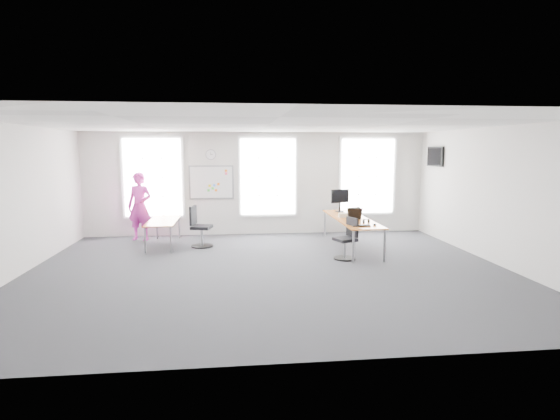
{
  "coord_description": "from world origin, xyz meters",
  "views": [
    {
      "loc": [
        -0.74,
        -8.81,
        2.51
      ],
      "look_at": [
        0.35,
        1.2,
        1.1
      ],
      "focal_mm": 28.0,
      "sensor_mm": 36.0,
      "label": 1
    }
  ],
  "objects": [
    {
      "name": "paper_stack",
      "position": [
        2.14,
        2.09,
        0.81
      ],
      "size": [
        0.31,
        0.24,
        0.1
      ],
      "primitive_type": "cube",
      "rotation": [
        0.0,
        0.0,
        -0.06
      ],
      "color": "beige",
      "rests_on": "desk_right"
    },
    {
      "name": "headphones",
      "position": [
        2.42,
        1.2,
        0.81
      ],
      "size": [
        0.16,
        0.08,
        0.09
      ],
      "rotation": [
        0.0,
        0.0,
        -0.22
      ],
      "color": "black",
      "rests_on": "desk_right"
    },
    {
      "name": "laptop_sleeve",
      "position": [
        2.27,
        1.64,
        0.91
      ],
      "size": [
        0.39,
        0.31,
        0.31
      ],
      "rotation": [
        0.0,
        0.0,
        0.3
      ],
      "color": "black",
      "rests_on": "desk_right"
    },
    {
      "name": "mouse",
      "position": [
        2.5,
        0.79,
        0.79
      ],
      "size": [
        0.09,
        0.13,
        0.05
      ],
      "primitive_type": "ellipsoid",
      "rotation": [
        0.0,
        0.0,
        -0.1
      ],
      "color": "black",
      "rests_on": "desk_right"
    },
    {
      "name": "lens_cap",
      "position": [
        2.34,
        1.11,
        0.77
      ],
      "size": [
        0.06,
        0.06,
        0.01
      ],
      "primitive_type": "cylinder",
      "rotation": [
        0.0,
        0.0,
        0.03
      ],
      "color": "black",
      "rests_on": "desk_right"
    },
    {
      "name": "chair_left",
      "position": [
        -1.61,
        2.43,
        0.47
      ],
      "size": [
        0.58,
        0.58,
        1.06
      ],
      "rotation": [
        0.0,
        0.0,
        1.33
      ],
      "color": "black",
      "rests_on": "ground"
    },
    {
      "name": "window_left",
      "position": [
        -3.0,
        3.97,
        1.7
      ],
      "size": [
        1.6,
        0.06,
        2.2
      ],
      "primitive_type": "cube",
      "color": "silver",
      "rests_on": "wall_back"
    },
    {
      "name": "wall_back",
      "position": [
        0.0,
        4.0,
        1.5
      ],
      "size": [
        10.0,
        0.0,
        10.0
      ],
      "primitive_type": "plane",
      "rotation": [
        1.57,
        0.0,
        0.0
      ],
      "color": "silver",
      "rests_on": "ground"
    },
    {
      "name": "person",
      "position": [
        -3.29,
        3.45,
        0.94
      ],
      "size": [
        0.79,
        0.63,
        1.88
      ],
      "primitive_type": "imported",
      "rotation": [
        0.0,
        0.0,
        -0.3
      ],
      "color": "#DE34B1",
      "rests_on": "ground"
    },
    {
      "name": "monitor",
      "position": [
        2.24,
        3.05,
        1.14
      ],
      "size": [
        0.55,
        0.24,
        0.63
      ],
      "rotation": [
        0.0,
        0.0,
        0.33
      ],
      "color": "black",
      "rests_on": "desk_right"
    },
    {
      "name": "wall_clock",
      "position": [
        -1.35,
        3.97,
        2.35
      ],
      "size": [
        0.3,
        0.04,
        0.3
      ],
      "primitive_type": "cylinder",
      "rotation": [
        1.57,
        0.0,
        0.0
      ],
      "color": "gray",
      "rests_on": "wall_back"
    },
    {
      "name": "desk_left",
      "position": [
        -2.56,
        2.69,
        0.61
      ],
      "size": [
        0.73,
        1.83,
        0.67
      ],
      "color": "#C25C20",
      "rests_on": "ground"
    },
    {
      "name": "wall_right",
      "position": [
        5.0,
        0.0,
        1.5
      ],
      "size": [
        0.0,
        10.0,
        10.0
      ],
      "primitive_type": "plane",
      "rotation": [
        1.57,
        0.0,
        -1.57
      ],
      "color": "silver",
      "rests_on": "ground"
    },
    {
      "name": "keyboard",
      "position": [
        2.17,
        0.74,
        0.77
      ],
      "size": [
        0.43,
        0.17,
        0.02
      ],
      "primitive_type": "cube",
      "rotation": [
        0.0,
        0.0,
        -0.06
      ],
      "color": "black",
      "rests_on": "desk_right"
    },
    {
      "name": "wall_left",
      "position": [
        -5.0,
        0.0,
        1.5
      ],
      "size": [
        0.0,
        10.0,
        10.0
      ],
      "primitive_type": "plane",
      "rotation": [
        1.57,
        0.0,
        1.57
      ],
      "color": "silver",
      "rests_on": "ground"
    },
    {
      "name": "ceiling",
      "position": [
        0.0,
        0.0,
        3.0
      ],
      "size": [
        10.0,
        10.0,
        0.0
      ],
      "primitive_type": "plane",
      "rotation": [
        3.14,
        0.0,
        0.0
      ],
      "color": "white",
      "rests_on": "ground"
    },
    {
      "name": "floor",
      "position": [
        0.0,
        0.0,
        0.0
      ],
      "size": [
        10.0,
        10.0,
        0.0
      ],
      "primitive_type": "plane",
      "color": "#2B2B30",
      "rests_on": "ground"
    },
    {
      "name": "whiteboard",
      "position": [
        -1.35,
        3.97,
        1.55
      ],
      "size": [
        1.2,
        0.03,
        0.9
      ],
      "primitive_type": "cube",
      "color": "white",
      "rests_on": "wall_back"
    },
    {
      "name": "tv",
      "position": [
        4.95,
        3.0,
        2.3
      ],
      "size": [
        0.06,
        0.9,
        0.55
      ],
      "primitive_type": "cube",
      "color": "black",
      "rests_on": "wall_right"
    },
    {
      "name": "chair_right",
      "position": [
        1.86,
        0.78,
        0.42
      ],
      "size": [
        0.56,
        0.56,
        0.95
      ],
      "rotation": [
        0.0,
        0.0,
        -1.2
      ],
      "color": "black",
      "rests_on": "ground"
    },
    {
      "name": "window_right",
      "position": [
        3.3,
        3.97,
        1.7
      ],
      "size": [
        1.6,
        0.06,
        2.2
      ],
      "primitive_type": "cube",
      "color": "silver",
      "rests_on": "wall_back"
    },
    {
      "name": "wall_front",
      "position": [
        0.0,
        -4.0,
        1.5
      ],
      "size": [
        10.0,
        0.0,
        10.0
      ],
      "primitive_type": "plane",
      "rotation": [
        -1.57,
        0.0,
        0.0
      ],
      "color": "silver",
      "rests_on": "ground"
    },
    {
      "name": "window_mid",
      "position": [
        0.3,
        3.97,
        1.7
      ],
      "size": [
        1.6,
        0.06,
        2.2
      ],
      "primitive_type": "cube",
      "color": "silver",
      "rests_on": "wall_back"
    },
    {
      "name": "desk_right",
      "position": [
        2.27,
        1.93,
        0.71
      ],
      "size": [
        0.84,
        3.14,
        0.76
      ],
      "color": "#C25C20",
      "rests_on": "ground"
    }
  ]
}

